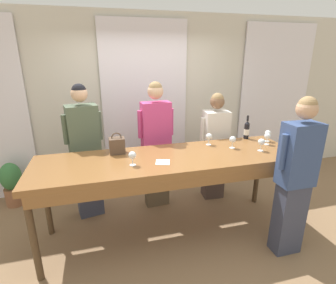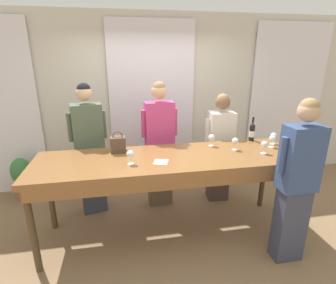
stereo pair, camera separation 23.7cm
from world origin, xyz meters
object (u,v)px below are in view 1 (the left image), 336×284
(tasting_bar, at_px, (170,164))
(wine_glass_center_mid, at_px, (261,142))
(wine_glass_front_right, at_px, (233,140))
(wine_glass_front_left, at_px, (132,156))
(handbag, at_px, (117,145))
(guest_pink_top, at_px, (156,144))
(wine_glass_center_right, at_px, (268,134))
(wine_bottle, at_px, (247,130))
(guest_olive_jacket, at_px, (85,152))
(guest_cream_sweater, at_px, (215,146))
(host_pouring, at_px, (295,177))
(wine_glass_center_left, at_px, (267,137))
(potted_plant, at_px, (12,183))
(wine_glass_front_mid, at_px, (209,137))

(tasting_bar, distance_m, wine_glass_center_mid, 1.14)
(tasting_bar, xyz_separation_m, wine_glass_front_right, (0.84, 0.10, 0.19))
(tasting_bar, bearing_deg, wine_glass_front_left, -165.96)
(tasting_bar, distance_m, handbag, 0.68)
(wine_glass_center_mid, height_order, guest_pink_top, guest_pink_top)
(wine_glass_front_left, relative_size, wine_glass_center_right, 1.00)
(wine_glass_center_right, bearing_deg, wine_glass_center_mid, -135.16)
(tasting_bar, relative_size, wine_bottle, 9.33)
(tasting_bar, relative_size, wine_glass_front_left, 19.76)
(wine_glass_front_left, distance_m, guest_olive_jacket, 1.01)
(guest_cream_sweater, bearing_deg, wine_glass_front_left, -148.01)
(wine_bottle, relative_size, wine_glass_center_mid, 2.12)
(wine_glass_front_left, bearing_deg, guest_olive_jacket, 121.56)
(wine_glass_front_left, xyz_separation_m, host_pouring, (1.65, -0.52, -0.21))
(wine_glass_center_left, relative_size, wine_glass_center_mid, 1.00)
(host_pouring, bearing_deg, wine_bottle, 88.65)
(wine_glass_center_mid, xyz_separation_m, host_pouring, (0.07, -0.55, -0.21))
(wine_glass_front_left, xyz_separation_m, wine_glass_center_right, (1.88, 0.33, 0.00))
(handbag, distance_m, wine_glass_center_mid, 1.75)
(tasting_bar, bearing_deg, potted_plant, 148.68)
(wine_glass_front_mid, height_order, host_pouring, host_pouring)
(potted_plant, bearing_deg, wine_glass_center_left, -18.70)
(wine_glass_front_right, bearing_deg, handbag, 172.16)
(wine_glass_front_right, height_order, guest_pink_top, guest_pink_top)
(wine_glass_front_right, height_order, wine_glass_center_mid, same)
(wine_glass_front_left, height_order, wine_glass_center_left, same)
(guest_cream_sweater, bearing_deg, wine_glass_front_mid, -124.57)
(tasting_bar, height_order, host_pouring, host_pouring)
(handbag, bearing_deg, wine_bottle, 3.69)
(wine_glass_front_right, bearing_deg, guest_pink_top, 143.29)
(wine_glass_front_mid, bearing_deg, wine_glass_center_left, -14.37)
(wine_bottle, height_order, wine_glass_front_mid, wine_bottle)
(wine_glass_front_right, height_order, host_pouring, host_pouring)
(wine_glass_center_right, bearing_deg, wine_glass_front_left, -169.94)
(wine_glass_front_mid, relative_size, potted_plant, 0.23)
(wine_glass_center_mid, xyz_separation_m, wine_glass_center_right, (0.30, 0.30, 0.00))
(tasting_bar, relative_size, wine_glass_center_right, 19.76)
(wine_bottle, relative_size, wine_glass_front_left, 2.12)
(handbag, height_order, guest_olive_jacket, guest_olive_jacket)
(handbag, height_order, guest_cream_sweater, guest_cream_sweater)
(wine_bottle, xyz_separation_m, wine_glass_front_mid, (-0.62, -0.12, -0.01))
(wine_glass_center_mid, bearing_deg, guest_pink_top, 144.32)
(wine_glass_center_left, height_order, guest_olive_jacket, guest_olive_jacket)
(wine_glass_front_right, height_order, potted_plant, wine_glass_front_right)
(guest_cream_sweater, bearing_deg, potted_plant, 169.84)
(wine_glass_front_left, relative_size, wine_glass_front_mid, 1.00)
(handbag, relative_size, wine_glass_front_left, 1.66)
(wine_glass_front_mid, height_order, guest_olive_jacket, guest_olive_jacket)
(wine_glass_center_left, relative_size, wine_glass_center_right, 1.00)
(handbag, relative_size, guest_cream_sweater, 0.16)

